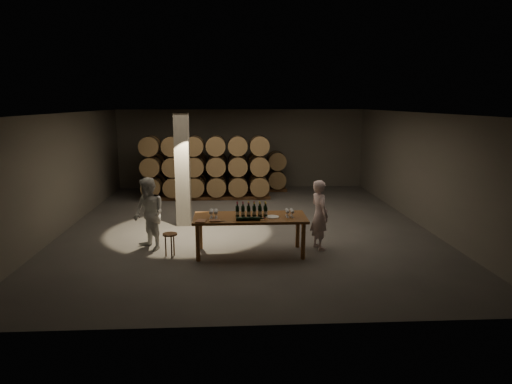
{
  "coord_description": "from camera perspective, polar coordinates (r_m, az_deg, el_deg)",
  "views": [
    {
      "loc": [
        -0.42,
        -12.69,
        3.5
      ],
      "look_at": [
        0.24,
        -0.62,
        1.1
      ],
      "focal_mm": 32.0,
      "sensor_mm": 36.0,
      "label": 1
    }
  ],
  "objects": [
    {
      "name": "notebook_corner",
      "position": [
        10.16,
        -6.87,
        -3.62
      ],
      "size": [
        0.25,
        0.3,
        0.02
      ],
      "primitive_type": "cube",
      "rotation": [
        0.0,
        0.0,
        -0.15
      ],
      "color": "brown",
      "rests_on": "tasting_table"
    },
    {
      "name": "lying_bottles",
      "position": [
        10.16,
        -0.92,
        -3.36
      ],
      "size": [
        0.64,
        0.09,
        0.09
      ],
      "color": "black",
      "rests_on": "tasting_table"
    },
    {
      "name": "glass_cluster_left",
      "position": [
        10.45,
        -5.33,
        -2.49
      ],
      "size": [
        0.2,
        0.31,
        0.19
      ],
      "color": "silver",
      "rests_on": "tasting_table"
    },
    {
      "name": "stool",
      "position": [
        10.64,
        -10.7,
        -5.63
      ],
      "size": [
        0.33,
        0.33,
        0.55
      ],
      "rotation": [
        0.0,
        0.0,
        0.36
      ],
      "color": "#56351D",
      "rests_on": "ground"
    },
    {
      "name": "barrel_stack_back",
      "position": [
        18.1,
        -4.83,
        2.69
      ],
      "size": [
        5.48,
        0.95,
        1.57
      ],
      "color": "#56351D",
      "rests_on": "ground"
    },
    {
      "name": "person_woman",
      "position": [
        11.17,
        -13.25,
        -2.69
      ],
      "size": [
        1.05,
        1.07,
        1.75
      ],
      "primitive_type": "imported",
      "rotation": [
        0.0,
        0.0,
        -0.86
      ],
      "color": "silver",
      "rests_on": "ground"
    },
    {
      "name": "plate",
      "position": [
        10.47,
        2.06,
        -3.12
      ],
      "size": [
        0.31,
        0.31,
        0.02
      ],
      "primitive_type": "cylinder",
      "color": "white",
      "rests_on": "tasting_table"
    },
    {
      "name": "pen",
      "position": [
        10.12,
        -4.31,
        -3.68
      ],
      "size": [
        0.13,
        0.05,
        0.01
      ],
      "primitive_type": "cylinder",
      "rotation": [
        0.0,
        1.57,
        0.3
      ],
      "color": "black",
      "rests_on": "tasting_table"
    },
    {
      "name": "notebook_near",
      "position": [
        10.15,
        -5.17,
        -3.58
      ],
      "size": [
        0.23,
        0.18,
        0.03
      ],
      "primitive_type": "cube",
      "rotation": [
        0.0,
        0.0,
        -0.01
      ],
      "color": "brown",
      "rests_on": "tasting_table"
    },
    {
      "name": "glass_cluster_right",
      "position": [
        10.53,
        4.22,
        -2.41
      ],
      "size": [
        0.19,
        0.3,
        0.17
      ],
      "color": "silver",
      "rests_on": "tasting_table"
    },
    {
      "name": "room",
      "position": [
        13.11,
        -9.16,
        2.74
      ],
      "size": [
        12.0,
        12.0,
        12.0
      ],
      "color": "#565351",
      "rests_on": "ground"
    },
    {
      "name": "bottle_cluster",
      "position": [
        10.51,
        -0.58,
        -2.43
      ],
      "size": [
        0.73,
        0.23,
        0.33
      ],
      "color": "black",
      "rests_on": "tasting_table"
    },
    {
      "name": "person_man",
      "position": [
        11.03,
        7.95,
        -2.83
      ],
      "size": [
        0.57,
        0.71,
        1.68
      ],
      "primitive_type": "imported",
      "rotation": [
        0.0,
        0.0,
        1.88
      ],
      "color": "white",
      "rests_on": "ground"
    },
    {
      "name": "barrel_stack_front",
      "position": [
        16.68,
        -6.32,
        3.22
      ],
      "size": [
        4.7,
        0.95,
        2.31
      ],
      "color": "#56351D",
      "rests_on": "ground"
    },
    {
      "name": "tasting_table",
      "position": [
        10.56,
        -0.76,
        -3.62
      ],
      "size": [
        2.6,
        1.1,
        0.9
      ],
      "color": "brown",
      "rests_on": "ground"
    }
  ]
}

